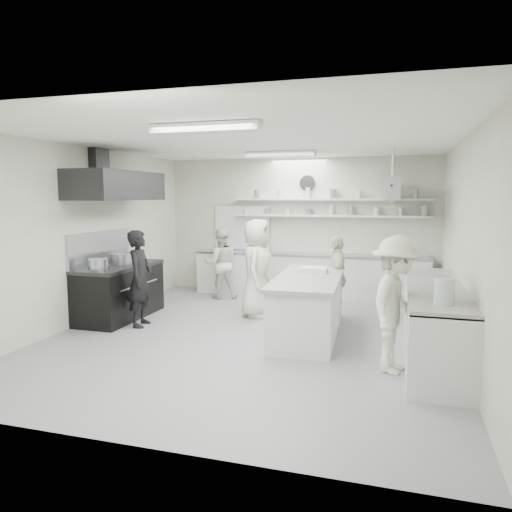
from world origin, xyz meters
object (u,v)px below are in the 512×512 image
(back_counter, at_px, (309,275))
(stove, at_px, (120,293))
(cook_stove, at_px, (140,278))
(cook_back, at_px, (221,263))
(right_counter, at_px, (434,322))
(prep_island, at_px, (308,307))

(back_counter, bearing_deg, stove, -136.01)
(cook_stove, bearing_deg, cook_back, -20.54)
(right_counter, distance_m, cook_back, 4.95)
(stove, relative_size, prep_island, 0.75)
(prep_island, xyz_separation_m, cook_stove, (-2.79, -0.28, 0.37))
(back_counter, xyz_separation_m, right_counter, (2.35, -3.40, 0.01))
(stove, bearing_deg, cook_back, 61.97)
(prep_island, relative_size, cook_stove, 1.48)
(stove, bearing_deg, prep_island, -1.53)
(back_counter, distance_m, prep_island, 2.94)
(back_counter, bearing_deg, right_counter, -55.35)
(back_counter, xyz_separation_m, cook_back, (-1.77, -0.68, 0.28))
(right_counter, height_order, prep_island, right_counter)
(cook_stove, bearing_deg, right_counter, -102.17)
(right_counter, distance_m, cook_stove, 4.64)
(prep_island, height_order, cook_back, cook_back)
(stove, relative_size, right_counter, 0.55)
(prep_island, distance_m, cook_back, 3.20)
(prep_island, height_order, cook_stove, cook_stove)
(stove, height_order, prep_island, stove)
(stove, relative_size, cook_stove, 1.12)
(stove, height_order, right_counter, right_counter)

